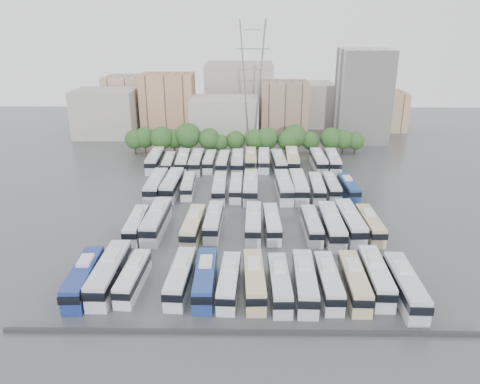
{
  "coord_description": "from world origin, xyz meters",
  "views": [
    {
      "loc": [
        0.49,
        -78.27,
        35.12
      ],
      "look_at": [
        -0.67,
        5.87,
        3.0
      ],
      "focal_mm": 35.0,
      "sensor_mm": 36.0,
      "label": 1
    }
  ],
  "objects_px": {
    "bus_r1_s1": "(137,224)",
    "bus_r3_s12": "(318,161)",
    "bus_r2_s10": "(299,186)",
    "bus_r2_s7": "(251,187)",
    "bus_r3_s3": "(196,161)",
    "bus_r2_s3": "(188,185)",
    "bus_r3_s2": "(183,161)",
    "bus_r0_s5": "(205,278)",
    "bus_r2_s12": "(331,186)",
    "bus_r2_s1": "(156,185)",
    "apartment_tower": "(363,96)",
    "bus_r1_s10": "(312,225)",
    "bus_r3_s8": "(264,160)",
    "bus_r0_s13": "(405,285)",
    "bus_r0_s4": "(181,277)",
    "bus_r1_s2": "(156,220)",
    "bus_r3_s0": "(155,160)",
    "bus_r3_s9": "(279,162)",
    "bus_r0_s12": "(376,276)",
    "bus_r1_s13": "(370,224)",
    "bus_r0_s7": "(254,280)",
    "bus_r2_s6": "(236,187)",
    "bus_r2_s13": "(349,187)",
    "bus_r1_s11": "(332,225)",
    "bus_r3_s5": "(223,162)",
    "bus_r0_s11": "(354,281)",
    "bus_r3_s13": "(333,161)",
    "bus_r1_s4": "(193,226)",
    "electricity_pylon": "(252,79)",
    "bus_r3_s1": "(169,163)",
    "bus_r0_s1": "(109,273)",
    "bus_r2_s5": "(220,187)",
    "bus_r0_s6": "(229,281)",
    "bus_r3_s6": "(238,162)",
    "bus_r0_s2": "(133,277)",
    "bus_r1_s5": "(214,221)",
    "bus_r0_s10": "(328,281)",
    "bus_r3_s4": "(210,161)",
    "bus_r3_s7": "(251,159)",
    "bus_r2_s11": "(317,187)",
    "bus_r2_s9": "(284,186)"
  },
  "relations": [
    {
      "from": "bus_r3_s0",
      "to": "bus_r3_s9",
      "type": "height_order",
      "value": "bus_r3_s0"
    },
    {
      "from": "bus_r2_s13",
      "to": "bus_r3_s6",
      "type": "relative_size",
      "value": 0.87
    },
    {
      "from": "bus_r1_s11",
      "to": "bus_r2_s9",
      "type": "relative_size",
      "value": 1.01
    },
    {
      "from": "bus_r2_s6",
      "to": "bus_r3_s12",
      "type": "distance_m",
      "value": 26.67
    },
    {
      "from": "apartment_tower",
      "to": "bus_r3_s0",
      "type": "relative_size",
      "value": 2.0
    },
    {
      "from": "bus_r2_s3",
      "to": "bus_r3_s2",
      "type": "height_order",
      "value": "bus_r3_s2"
    },
    {
      "from": "bus_r0_s5",
      "to": "bus_r1_s10",
      "type": "relative_size",
      "value": 1.07
    },
    {
      "from": "bus_r0_s6",
      "to": "bus_r0_s10",
      "type": "height_order",
      "value": "bus_r0_s10"
    },
    {
      "from": "bus_r3_s2",
      "to": "electricity_pylon",
      "type": "bearing_deg",
      "value": 48.08
    },
    {
      "from": "apartment_tower",
      "to": "bus_r1_s5",
      "type": "relative_size",
      "value": 2.2
    },
    {
      "from": "bus_r3_s0",
      "to": "bus_r2_s13",
      "type": "bearing_deg",
      "value": -23.15
    },
    {
      "from": "bus_r0_s13",
      "to": "bus_r3_s9",
      "type": "bearing_deg",
      "value": 104.62
    },
    {
      "from": "bus_r3_s6",
      "to": "bus_r1_s10",
      "type": "bearing_deg",
      "value": -69.11
    },
    {
      "from": "bus_r0_s2",
      "to": "bus_r1_s5",
      "type": "bearing_deg",
      "value": 64.79
    },
    {
      "from": "bus_r2_s10",
      "to": "bus_r3_s5",
      "type": "distance_m",
      "value": 23.62
    },
    {
      "from": "bus_r3_s4",
      "to": "bus_r3_s2",
      "type": "bearing_deg",
      "value": -173.23
    },
    {
      "from": "bus_r1_s4",
      "to": "bus_r2_s1",
      "type": "relative_size",
      "value": 0.92
    },
    {
      "from": "bus_r0_s12",
      "to": "bus_r2_s11",
      "type": "xyz_separation_m",
      "value": [
        -3.11,
        34.89,
        -0.11
      ]
    },
    {
      "from": "bus_r3_s2",
      "to": "bus_r3_s6",
      "type": "xyz_separation_m",
      "value": [
        13.2,
        -0.61,
        0.05
      ]
    },
    {
      "from": "bus_r0_s13",
      "to": "bus_r1_s1",
      "type": "distance_m",
      "value": 43.73
    },
    {
      "from": "bus_r3_s2",
      "to": "bus_r3_s7",
      "type": "bearing_deg",
      "value": 2.3
    },
    {
      "from": "electricity_pylon",
      "to": "bus_r2_s1",
      "type": "xyz_separation_m",
      "value": [
        -20.1,
        -37.8,
        -16.61
      ]
    },
    {
      "from": "bus_r1_s1",
      "to": "bus_r2_s5",
      "type": "height_order",
      "value": "bus_r2_s5"
    },
    {
      "from": "bus_r0_s12",
      "to": "bus_r3_s1",
      "type": "bearing_deg",
      "value": 126.78
    },
    {
      "from": "bus_r2_s3",
      "to": "bus_r3_s4",
      "type": "relative_size",
      "value": 0.97
    },
    {
      "from": "bus_r1_s1",
      "to": "bus_r3_s8",
      "type": "xyz_separation_m",
      "value": [
        22.87,
        37.39,
        0.16
      ]
    },
    {
      "from": "bus_r2_s1",
      "to": "bus_r2_s3",
      "type": "bearing_deg",
      "value": 9.15
    },
    {
      "from": "bus_r0_s12",
      "to": "bus_r1_s13",
      "type": "height_order",
      "value": "bus_r0_s12"
    },
    {
      "from": "bus_r1_s1",
      "to": "bus_r2_s13",
      "type": "xyz_separation_m",
      "value": [
        39.71,
        18.76,
        -0.04
      ]
    },
    {
      "from": "bus_r0_s7",
      "to": "bus_r2_s1",
      "type": "height_order",
      "value": "bus_r2_s1"
    },
    {
      "from": "bus_r2_s10",
      "to": "bus_r3_s1",
      "type": "height_order",
      "value": "bus_r2_s10"
    },
    {
      "from": "bus_r0_s11",
      "to": "bus_r3_s13",
      "type": "distance_m",
      "value": 54.69
    },
    {
      "from": "bus_r0_s1",
      "to": "bus_r3_s13",
      "type": "xyz_separation_m",
      "value": [
        39.57,
        52.97,
        -0.13
      ]
    },
    {
      "from": "bus_r0_s4",
      "to": "bus_r1_s2",
      "type": "height_order",
      "value": "bus_r1_s2"
    },
    {
      "from": "bus_r0_s5",
      "to": "bus_r2_s12",
      "type": "distance_m",
      "value": 43.21
    },
    {
      "from": "bus_r0_s11",
      "to": "bus_r0_s6",
      "type": "bearing_deg",
      "value": -178.42
    },
    {
      "from": "bus_r1_s2",
      "to": "bus_r3_s3",
      "type": "distance_m",
      "value": 35.05
    },
    {
      "from": "bus_r1_s2",
      "to": "bus_r1_s11",
      "type": "bearing_deg",
      "value": -0.68
    },
    {
      "from": "bus_r3_s5",
      "to": "bus_r3_s3",
      "type": "bearing_deg",
      "value": 179.96
    },
    {
      "from": "bus_r1_s10",
      "to": "bus_r2_s1",
      "type": "bearing_deg",
      "value": 147.39
    },
    {
      "from": "bus_r1_s11",
      "to": "bus_r3_s5",
      "type": "xyz_separation_m",
      "value": [
        -19.92,
        35.99,
        -0.25
      ]
    },
    {
      "from": "apartment_tower",
      "to": "bus_r1_s10",
      "type": "xyz_separation_m",
      "value": [
        -22.37,
        -64.22,
        -11.26
      ]
    },
    {
      "from": "bus_r0_s1",
      "to": "bus_r1_s10",
      "type": "xyz_separation_m",
      "value": [
        29.77,
        16.66,
        -0.33
      ]
    },
    {
      "from": "bus_r0_s13",
      "to": "bus_r3_s3",
      "type": "height_order",
      "value": "bus_r0_s13"
    },
    {
      "from": "bus_r2_s10",
      "to": "bus_r2_s7",
      "type": "bearing_deg",
      "value": -177.06
    },
    {
      "from": "bus_r0_s2",
      "to": "bus_r2_s12",
      "type": "relative_size",
      "value": 0.99
    },
    {
      "from": "bus_r1_s1",
      "to": "bus_r3_s12",
      "type": "distance_m",
      "value": 51.36
    },
    {
      "from": "apartment_tower",
      "to": "bus_r0_s12",
      "type": "distance_m",
      "value": 83.21
    },
    {
      "from": "bus_r2_s7",
      "to": "bus_r3_s3",
      "type": "distance_m",
      "value": 22.02
    },
    {
      "from": "bus_r3_s3",
      "to": "bus_r2_s1",
      "type": "bearing_deg",
      "value": -110.92
    }
  ]
}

